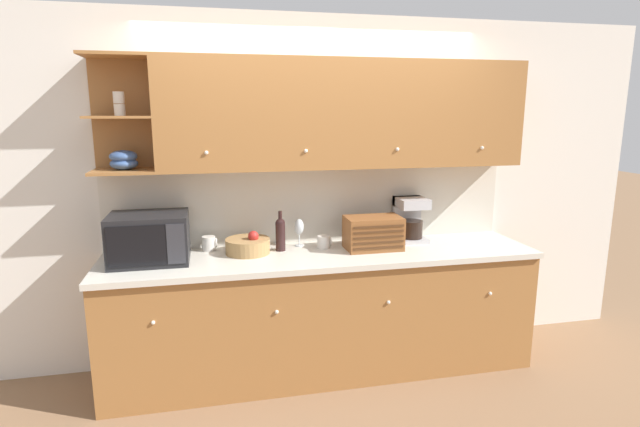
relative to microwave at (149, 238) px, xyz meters
name	(u,v)px	position (x,y,z in m)	size (l,w,h in m)	color
ground_plane	(314,348)	(1.19, 0.29, -1.07)	(24.00, 24.00, 0.00)	#896647
wall_back	(313,191)	(1.19, 0.32, 0.23)	(5.48, 0.06, 2.60)	white
counter_unit	(323,312)	(1.19, -0.03, -0.62)	(3.10, 0.69, 0.91)	#A36B38
backsplash_panel	(314,204)	(1.19, 0.29, 0.13)	(3.08, 0.01, 0.59)	silver
upper_cabinets	(341,114)	(1.35, 0.13, 0.81)	(3.08, 0.35, 0.77)	#A36B38
microwave	(149,238)	(0.00, 0.00, 0.00)	(0.51, 0.39, 0.33)	black
mug	(209,243)	(0.39, 0.20, -0.11)	(0.11, 0.10, 0.11)	silver
fruit_basket	(248,246)	(0.66, 0.07, -0.11)	(0.32, 0.32, 0.17)	#A87F4C
wine_bottle	(280,233)	(0.90, 0.09, -0.03)	(0.07, 0.07, 0.29)	black
wine_glass	(299,228)	(1.05, 0.18, -0.02)	(0.07, 0.07, 0.21)	silver
mug_blue_second	(324,242)	(1.22, 0.08, -0.12)	(0.10, 0.09, 0.09)	silver
bread_box	(373,233)	(1.57, -0.02, -0.04)	(0.41, 0.26, 0.24)	brown
coffee_maker	(410,219)	(1.93, 0.16, 0.01)	(0.22, 0.24, 0.34)	#B7B7BC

